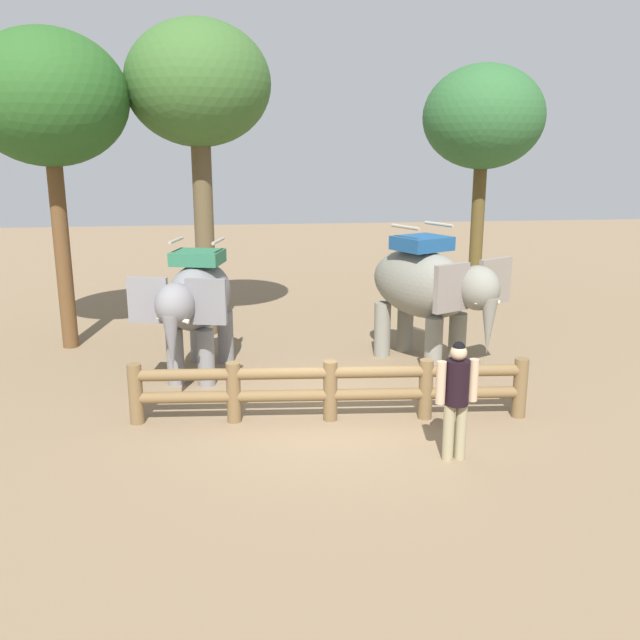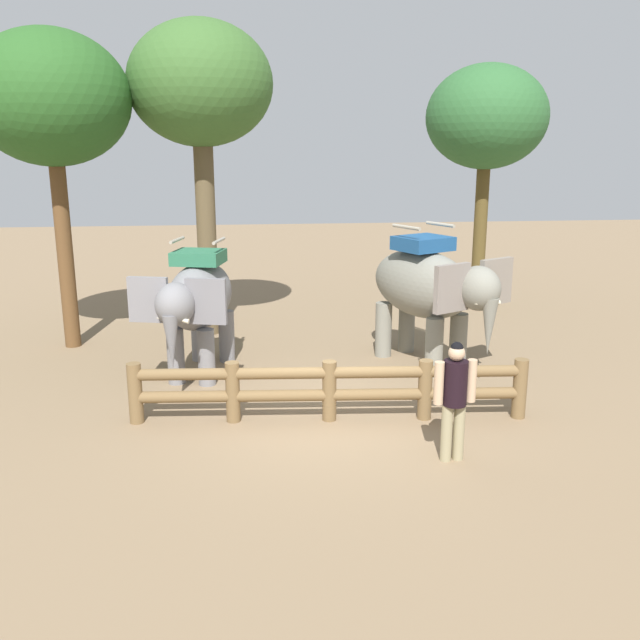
# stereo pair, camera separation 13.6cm
# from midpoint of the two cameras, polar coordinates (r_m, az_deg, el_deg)

# --- Properties ---
(ground_plane) EXTENTS (60.00, 60.00, 0.00)m
(ground_plane) POSITION_cam_midpoint_polar(r_m,az_deg,el_deg) (11.98, 1.06, -8.15)
(ground_plane) COLOR #80694D
(log_fence) EXTENTS (6.77, 0.73, 1.05)m
(log_fence) POSITION_cam_midpoint_polar(r_m,az_deg,el_deg) (11.71, 1.12, -5.54)
(log_fence) COLOR brown
(log_fence) RESTS_ON ground
(elephant_near_left) EXTENTS (2.09, 3.31, 2.77)m
(elephant_near_left) POSITION_cam_midpoint_polar(r_m,az_deg,el_deg) (13.93, -9.88, 1.59)
(elephant_near_left) COLOR slate
(elephant_near_left) RESTS_ON ground
(elephant_center) EXTENTS (2.76, 3.52, 3.00)m
(elephant_center) POSITION_cam_midpoint_polar(r_m,az_deg,el_deg) (14.49, 9.28, 2.61)
(elephant_center) COLOR gray
(elephant_center) RESTS_ON ground
(tourist_woman_in_black) EXTENTS (0.65, 0.39, 1.84)m
(tourist_woman_in_black) POSITION_cam_midpoint_polar(r_m,az_deg,el_deg) (10.30, 11.49, -5.94)
(tourist_woman_in_black) COLOR #988D68
(tourist_woman_in_black) RESTS_ON ground
(tree_far_left) EXTENTS (3.33, 3.33, 6.74)m
(tree_far_left) POSITION_cam_midpoint_polar(r_m,az_deg,el_deg) (20.20, 13.85, 15.89)
(tree_far_left) COLOR #52411F
(tree_far_left) RESTS_ON ground
(tree_back_center) EXTENTS (3.41, 3.41, 7.01)m
(tree_back_center) POSITION_cam_midpoint_polar(r_m,az_deg,el_deg) (16.53, -21.20, 16.61)
(tree_back_center) COLOR brown
(tree_back_center) RESTS_ON ground
(tree_far_right) EXTENTS (3.35, 3.35, 7.37)m
(tree_far_right) POSITION_cam_midpoint_polar(r_m,az_deg,el_deg) (16.91, -9.64, 18.39)
(tree_far_right) COLOR brown
(tree_far_right) RESTS_ON ground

